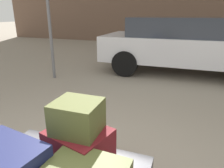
% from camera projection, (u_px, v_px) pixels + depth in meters
% --- Properties ---
extents(suitcase_maroon_rear_right, '(0.57, 0.51, 0.27)m').
position_uv_depth(suitcase_maroon_rear_right, '(79.00, 145.00, 1.75)').
color(suitcase_maroon_rear_right, maroon).
rests_on(suitcase_maroon_rear_right, luggage_cart).
extents(duffel_bag_navy_rear_left, '(0.59, 0.42, 0.34)m').
position_uv_depth(duffel_bag_navy_rear_left, '(8.00, 167.00, 1.44)').
color(duffel_bag_navy_rear_left, '#191E47').
rests_on(duffel_bag_navy_rear_left, luggage_cart).
extents(duffel_bag_olive_topmost_pile, '(0.37, 0.33, 0.26)m').
position_uv_depth(duffel_bag_olive_topmost_pile, '(77.00, 117.00, 1.67)').
color(duffel_bag_olive_topmost_pile, '#4C5128').
rests_on(duffel_bag_olive_topmost_pile, suitcase_maroon_rear_right).
extents(parked_car, '(4.32, 1.97, 1.42)m').
position_uv_depth(parked_car, '(185.00, 44.00, 5.41)').
color(parked_car, silver).
rests_on(parked_car, ground_plane).
extents(no_parking_sign, '(0.49, 0.14, 2.30)m').
position_uv_depth(no_parking_sign, '(49.00, 17.00, 4.73)').
color(no_parking_sign, slate).
rests_on(no_parking_sign, ground_plane).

